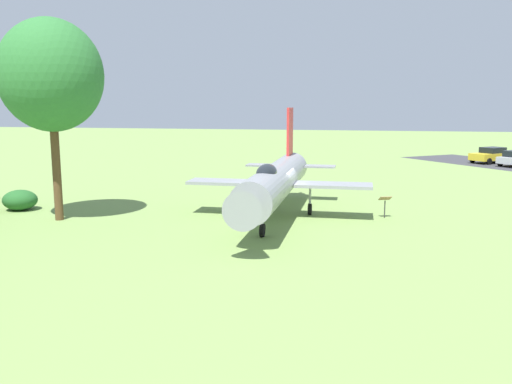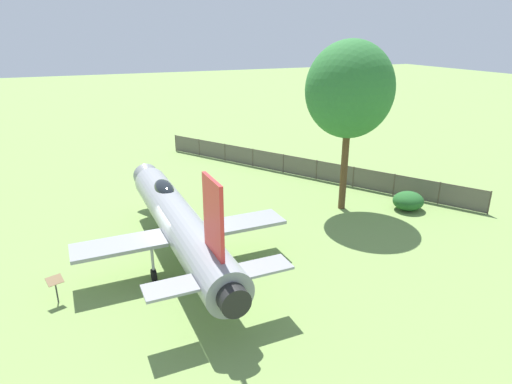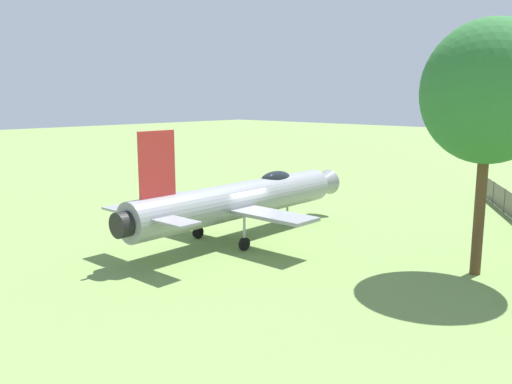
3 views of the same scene
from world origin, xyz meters
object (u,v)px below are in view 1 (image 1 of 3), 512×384
at_px(shrub_near_fence, 20,200).
at_px(shade_tree, 51,76).
at_px(display_jet, 275,181).
at_px(parked_car_yellow, 491,155).
at_px(info_plaque, 385,201).

bearing_deg(shrub_near_fence, shade_tree, -26.48).
relative_size(shade_tree, shrub_near_fence, 5.27).
distance_m(shade_tree, shrub_near_fence, 7.66).
bearing_deg(display_jet, shrub_near_fence, -89.17).
bearing_deg(shade_tree, parked_car_yellow, 50.99).
bearing_deg(info_plaque, parked_car_yellow, 69.49).
bearing_deg(shade_tree, shrub_near_fence, 153.52).
height_order(display_jet, shrub_near_fence, display_jet).
height_order(display_jet, info_plaque, display_jet).
bearing_deg(display_jet, shade_tree, -79.10).
bearing_deg(display_jet, info_plaque, 106.79).
relative_size(shade_tree, info_plaque, 8.62).
bearing_deg(shade_tree, display_jet, 12.17).
height_order(shade_tree, shrub_near_fence, shade_tree).
distance_m(shade_tree, info_plaque, 17.66).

